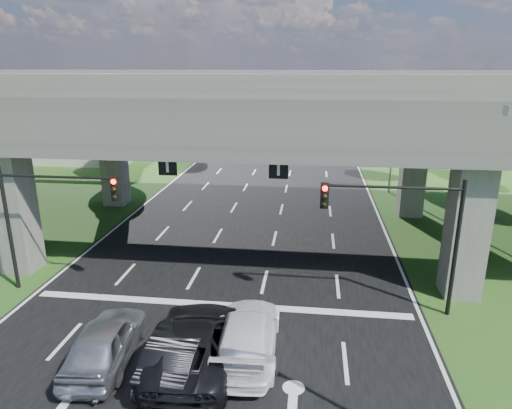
% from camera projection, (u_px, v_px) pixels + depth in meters
% --- Properties ---
extents(ground, '(160.00, 160.00, 0.00)m').
position_uv_depth(ground, '(200.00, 352.00, 17.18)').
color(ground, '#2F4E19').
rests_on(ground, ground).
extents(road, '(18.00, 120.00, 0.03)m').
position_uv_depth(road, '(241.00, 249.00, 26.66)').
color(road, black).
rests_on(road, ground).
extents(overpass, '(80.00, 15.00, 10.00)m').
position_uv_depth(overpass, '(245.00, 109.00, 26.24)').
color(overpass, '#3B3936').
rests_on(overpass, ground).
extents(warehouse, '(20.00, 10.00, 4.00)m').
position_uv_depth(warehouse, '(53.00, 140.00, 52.87)').
color(warehouse, '#9E9E99').
rests_on(warehouse, ground).
extents(signal_right, '(5.76, 0.54, 6.00)m').
position_uv_depth(signal_right, '(405.00, 221.00, 18.77)').
color(signal_right, black).
rests_on(signal_right, ground).
extents(signal_left, '(5.76, 0.54, 6.00)m').
position_uv_depth(signal_left, '(49.00, 207.00, 20.62)').
color(signal_left, black).
rests_on(signal_left, ground).
extents(streetlight_far, '(3.38, 0.25, 10.00)m').
position_uv_depth(streetlight_far, '(390.00, 123.00, 37.04)').
color(streetlight_far, gray).
rests_on(streetlight_far, ground).
extents(streetlight_beyond, '(3.38, 0.25, 10.00)m').
position_uv_depth(streetlight_beyond, '(368.00, 106.00, 52.22)').
color(streetlight_beyond, gray).
rests_on(streetlight_beyond, ground).
extents(tree_left_near, '(4.50, 4.50, 7.80)m').
position_uv_depth(tree_left_near, '(118.00, 128.00, 42.09)').
color(tree_left_near, black).
rests_on(tree_left_near, ground).
extents(tree_left_mid, '(3.91, 3.90, 6.76)m').
position_uv_depth(tree_left_mid, '(123.00, 123.00, 50.22)').
color(tree_left_mid, black).
rests_on(tree_left_mid, ground).
extents(tree_left_far, '(4.80, 4.80, 8.32)m').
position_uv_depth(tree_left_far, '(178.00, 108.00, 57.05)').
color(tree_left_far, black).
rests_on(tree_left_far, ground).
extents(tree_right_near, '(4.20, 4.20, 7.28)m').
position_uv_depth(tree_right_near, '(415.00, 133.00, 40.88)').
color(tree_right_near, black).
rests_on(tree_right_near, ground).
extents(tree_right_mid, '(3.91, 3.90, 6.76)m').
position_uv_depth(tree_right_mid, '(428.00, 126.00, 48.21)').
color(tree_right_mid, black).
rests_on(tree_right_mid, ground).
extents(tree_right_far, '(4.50, 4.50, 7.80)m').
position_uv_depth(tree_right_far, '(380.00, 112.00, 56.09)').
color(tree_right_far, black).
rests_on(tree_right_far, ground).
extents(car_silver, '(2.38, 5.05, 1.67)m').
position_uv_depth(car_silver, '(105.00, 341.00, 16.34)').
color(car_silver, '#B6B8BE').
rests_on(car_silver, road).
extents(car_dark, '(1.96, 5.04, 1.63)m').
position_uv_depth(car_dark, '(183.00, 347.00, 16.02)').
color(car_dark, black).
rests_on(car_dark, road).
extents(car_white, '(2.46, 5.63, 1.61)m').
position_uv_depth(car_white, '(248.00, 334.00, 16.84)').
color(car_white, white).
rests_on(car_white, road).
extents(car_trailing, '(3.17, 6.20, 1.68)m').
position_uv_depth(car_trailing, '(195.00, 342.00, 16.29)').
color(car_trailing, black).
rests_on(car_trailing, road).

